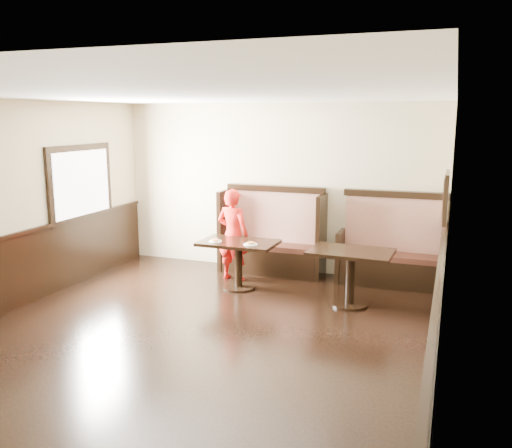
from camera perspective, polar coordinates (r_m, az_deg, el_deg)
The scene contains 9 objects.
ground at distance 6.33m, azimuth -7.92°, elevation -12.84°, with size 7.00×7.00×0.00m, color black.
room_shell at distance 6.47m, azimuth -9.26°, elevation -6.04°, with size 7.00×7.00×7.00m.
booth_main at distance 9.06m, azimuth 1.77°, elevation -1.82°, with size 1.75×0.72×1.45m.
booth_neighbor at distance 8.68m, azimuth 14.10°, elevation -3.07°, with size 1.65×0.72×1.45m.
table_main at distance 8.18m, azimuth -1.86°, elevation -3.00°, with size 1.16×0.73×0.73m.
table_neighbor at distance 7.56m, azimuth 9.91°, elevation -4.20°, with size 1.15×0.78×0.78m.
child at distance 8.59m, azimuth -2.45°, elevation -1.13°, with size 0.54×0.35×1.47m, color red.
pizza_plate_left at distance 8.14m, azimuth -4.30°, elevation -1.77°, with size 0.20×0.20×0.04m.
pizza_plate_right at distance 7.92m, azimuth -0.57°, elevation -2.10°, with size 0.21×0.21×0.04m.
Camera 1 is at (2.76, -5.09, 2.57)m, focal length 38.00 mm.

